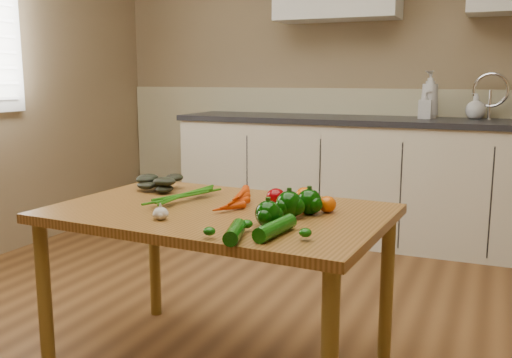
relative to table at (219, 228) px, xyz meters
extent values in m
cube|color=#8F7856|center=(-0.07, 2.49, 0.69)|extent=(4.00, 0.02, 2.60)
cube|color=#C5BD94|center=(-0.07, 2.46, -0.06)|extent=(3.98, 0.03, 1.10)
cube|color=beige|center=(0.13, 2.17, -0.18)|extent=(2.80, 0.60, 0.86)
cube|color=#292A2E|center=(0.13, 2.17, 0.27)|extent=(2.84, 0.64, 0.04)
cube|color=#99999E|center=(0.91, 2.17, 0.23)|extent=(0.55, 0.42, 0.10)
cylinder|color=silver|center=(0.91, 2.35, 0.41)|extent=(0.02, 0.02, 0.24)
cube|color=#96612B|center=(0.00, 0.00, 0.06)|extent=(1.32, 0.89, 0.04)
cylinder|color=olive|center=(-0.60, -0.32, -0.28)|extent=(0.05, 0.05, 0.65)
cylinder|color=olive|center=(-0.56, 0.39, -0.28)|extent=(0.05, 0.05, 0.65)
cylinder|color=olive|center=(0.60, 0.32, -0.28)|extent=(0.05, 0.05, 0.65)
imported|color=silver|center=(0.51, 2.28, 0.46)|extent=(0.17, 0.17, 0.33)
imported|color=silver|center=(0.49, 2.22, 0.39)|extent=(0.09, 0.09, 0.19)
imported|color=silver|center=(0.82, 2.34, 0.38)|extent=(0.16, 0.16, 0.17)
ellipsoid|color=beige|center=(-0.11, -0.24, 0.10)|extent=(0.05, 0.05, 0.05)
sphere|color=#063102|center=(0.30, -0.03, 0.12)|extent=(0.10, 0.10, 0.10)
sphere|color=#063102|center=(0.35, 0.05, 0.12)|extent=(0.09, 0.09, 0.09)
sphere|color=#063102|center=(0.27, -0.17, 0.12)|extent=(0.09, 0.09, 0.09)
ellipsoid|color=#7E0207|center=(0.19, 0.13, 0.11)|extent=(0.08, 0.08, 0.07)
ellipsoid|color=#D25105|center=(0.28, 0.21, 0.11)|extent=(0.08, 0.08, 0.07)
ellipsoid|color=#D25105|center=(0.40, 0.11, 0.11)|extent=(0.07, 0.07, 0.06)
cylinder|color=#0A4207|center=(0.34, -0.27, 0.10)|extent=(0.08, 0.22, 0.05)
cylinder|color=#0A4207|center=(0.24, -0.36, 0.10)|extent=(0.09, 0.17, 0.05)
camera|label=1|loc=(0.98, -1.93, 0.58)|focal=40.00mm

